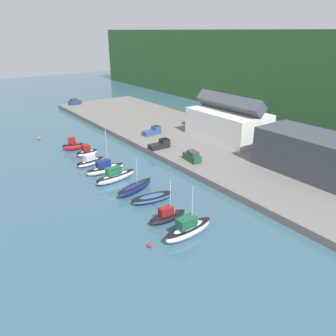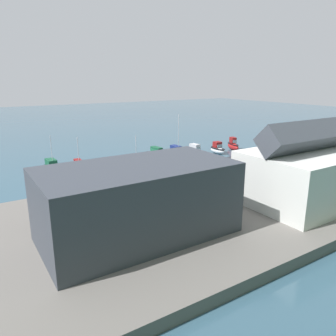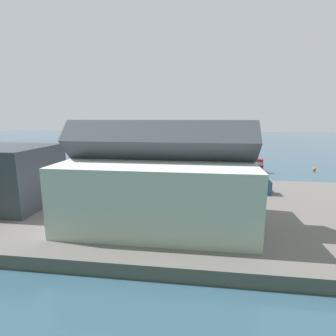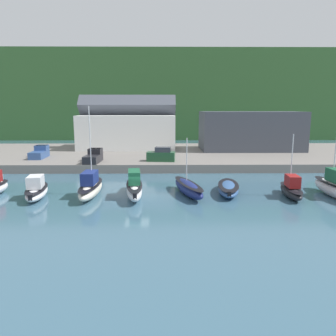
# 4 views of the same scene
# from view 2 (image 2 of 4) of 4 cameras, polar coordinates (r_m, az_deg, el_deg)

# --- Properties ---
(ground_plane) EXTENTS (320.00, 320.00, 0.00)m
(ground_plane) POSITION_cam_2_polar(r_m,az_deg,el_deg) (68.00, -2.42, 1.34)
(ground_plane) COLOR #385B70
(quay_promenade) EXTENTS (132.57, 28.40, 1.24)m
(quay_promenade) POSITION_cam_2_polar(r_m,az_deg,el_deg) (47.17, 14.60, -4.78)
(quay_promenade) COLOR slate
(quay_promenade) RESTS_ON ground_plane
(harbor_clubhouse) EXTENTS (18.88, 11.08, 10.47)m
(harbor_clubhouse) POSITION_cam_2_polar(r_m,az_deg,el_deg) (45.80, 24.11, -0.49)
(harbor_clubhouse) COLOR white
(harbor_clubhouse) RESTS_ON quay_promenade
(yacht_club_building) EXTENTS (18.73, 9.73, 7.25)m
(yacht_club_building) POSITION_cam_2_polar(r_m,az_deg,el_deg) (32.37, -5.17, -5.71)
(yacht_club_building) COLOR #3D424C
(yacht_club_building) RESTS_ON quay_promenade
(moored_boat_0) EXTENTS (2.80, 5.01, 2.99)m
(moored_boat_0) POSITION_cam_2_polar(r_m,az_deg,el_deg) (79.36, 11.26, 3.92)
(moored_boat_0) COLOR red
(moored_boat_0) RESTS_ON ground_plane
(moored_boat_1) EXTENTS (2.32, 4.50, 2.64)m
(moored_boat_1) POSITION_cam_2_polar(r_m,az_deg,el_deg) (75.05, 8.63, 3.27)
(moored_boat_1) COLOR white
(moored_boat_1) RESTS_ON ground_plane
(moored_boat_2) EXTENTS (2.95, 6.43, 2.40)m
(moored_boat_2) POSITION_cam_2_polar(r_m,az_deg,el_deg) (73.01, 4.79, 2.97)
(moored_boat_2) COLOR white
(moored_boat_2) RESTS_ON ground_plane
(moored_boat_3) EXTENTS (1.93, 7.64, 9.39)m
(moored_boat_3) POSITION_cam_2_polar(r_m,az_deg,el_deg) (69.39, 1.52, 2.49)
(moored_boat_3) COLOR white
(moored_boat_3) RESTS_ON ground_plane
(moored_boat_4) EXTENTS (2.48, 8.15, 2.88)m
(moored_boat_4) POSITION_cam_2_polar(r_m,az_deg,el_deg) (67.16, -1.83, 2.10)
(moored_boat_4) COLOR silver
(moored_boat_4) RESTS_ON ground_plane
(moored_boat_5) EXTENTS (3.63, 8.01, 6.06)m
(moored_boat_5) POSITION_cam_2_polar(r_m,az_deg,el_deg) (64.02, -5.90, 1.11)
(moored_boat_5) COLOR navy
(moored_boat_5) RESTS_ON ground_plane
(moored_boat_6) EXTENTS (3.32, 7.25, 1.13)m
(moored_boat_6) POSITION_cam_2_polar(r_m,az_deg,el_deg) (61.82, -9.31, 0.29)
(moored_boat_6) COLOR #33568E
(moored_boat_6) RESTS_ON ground_plane
(moored_boat_7) EXTENTS (2.04, 5.94, 6.56)m
(moored_boat_7) POSITION_cam_2_polar(r_m,az_deg,el_deg) (61.10, -15.28, 0.02)
(moored_boat_7) COLOR black
(moored_boat_7) RESTS_ON ground_plane
(moored_boat_8) EXTENTS (2.34, 7.79, 7.27)m
(moored_boat_8) POSITION_cam_2_polar(r_m,az_deg,el_deg) (59.91, -19.49, -0.37)
(moored_boat_8) COLOR silver
(moored_boat_8) RESTS_ON ground_plane
(parked_car_1) EXTENTS (4.38, 2.27, 2.16)m
(parked_car_1) POSITION_cam_2_polar(r_m,az_deg,el_deg) (52.78, 4.36, -0.41)
(parked_car_1) COLOR #1E4C2D
(parked_car_1) RESTS_ON quay_promenade
(pickup_truck_0) EXTENTS (2.14, 4.80, 1.90)m
(pickup_truck_0) POSITION_cam_2_polar(r_m,az_deg,el_deg) (63.91, 20.81, 1.32)
(pickup_truck_0) COLOR #2D4C84
(pickup_truck_0) RESTS_ON quay_promenade
(pickup_truck_1) EXTENTS (2.15, 4.80, 1.90)m
(pickup_truck_1) POSITION_cam_2_polar(r_m,az_deg,el_deg) (59.58, 11.84, 1.04)
(pickup_truck_1) COLOR black
(pickup_truck_1) RESTS_ON quay_promenade
(mooring_buoy_0) EXTENTS (0.73, 0.73, 0.73)m
(mooring_buoy_0) POSITION_cam_2_polar(r_m,az_deg,el_deg) (91.27, 15.31, 4.66)
(mooring_buoy_0) COLOR orange
(mooring_buoy_0) RESTS_ON ground_plane
(mooring_buoy_1) EXTENTS (0.57, 0.57, 0.57)m
(mooring_buoy_1) POSITION_cam_2_polar(r_m,az_deg,el_deg) (65.46, -19.62, 0.14)
(mooring_buoy_1) COLOR red
(mooring_buoy_1) RESTS_ON ground_plane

